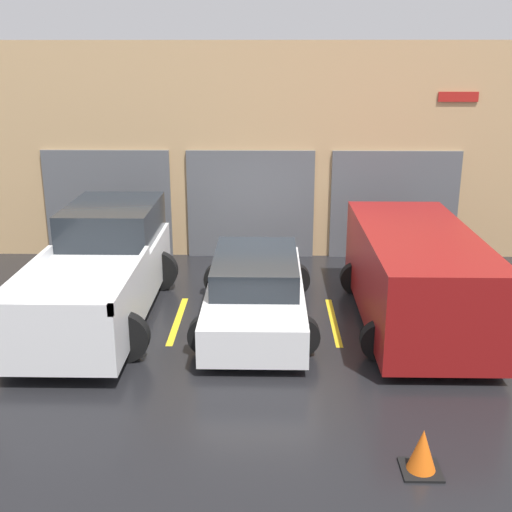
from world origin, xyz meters
The scene contains 10 objects.
ground_plane centered at (0.00, 0.00, 0.00)m, with size 28.00×28.00×0.00m, color black.
shophouse_building centered at (-0.01, 3.29, 2.45)m, with size 16.32×0.68×5.00m.
pickup_truck centered at (-2.88, -0.74, 0.87)m, with size 2.46×5.26×1.87m.
sedan_white centered at (0.00, -1.01, 0.59)m, with size 2.16×4.39×1.24m.
sedan_side centered at (2.88, -1.03, 0.93)m, with size 2.34×4.83×1.72m.
parking_stripe_far_left centered at (-4.31, -1.04, 0.00)m, with size 0.12×2.20×0.01m, color gold.
parking_stripe_left centered at (-1.44, -1.04, 0.00)m, with size 0.12×2.20×0.01m, color gold.
parking_stripe_centre centered at (1.44, -1.04, 0.00)m, with size 0.12×2.20×0.01m, color gold.
parking_stripe_right centered at (4.31, -1.04, 0.00)m, with size 0.12×2.20×0.01m, color gold.
traffic_cone centered at (2.05, -5.45, 0.25)m, with size 0.47×0.47×0.55m.
Camera 1 is at (0.23, -11.94, 4.71)m, focal length 45.00 mm.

